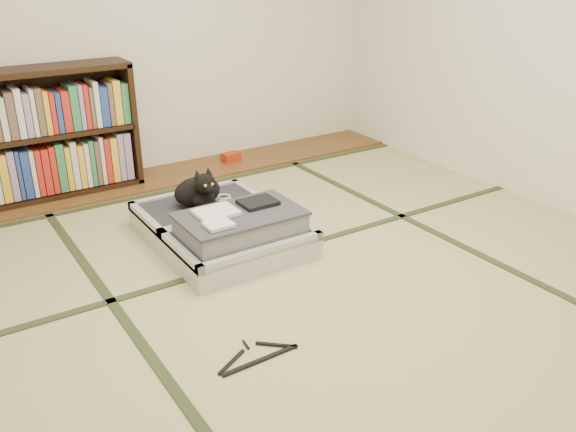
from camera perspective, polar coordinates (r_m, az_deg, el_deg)
floor at (r=3.34m, az=2.56°, el=-6.16°), size 4.50×4.50×0.00m
wood_strip at (r=4.95m, az=-10.95°, el=3.77°), size 4.00×0.50×0.02m
red_item at (r=5.18m, az=-5.37°, el=5.53°), size 0.16×0.11×0.07m
tatami_borders at (r=3.70m, az=-1.87°, el=-2.91°), size 4.00×4.50×0.01m
bookcase at (r=4.64m, az=-22.53°, el=6.79°), size 1.39×0.32×0.92m
suitcase at (r=3.71m, az=-6.00°, el=-1.11°), size 0.79×1.06×0.31m
cat at (r=3.89m, az=-8.30°, el=2.31°), size 0.35×0.35×0.28m
cable_coil at (r=4.02m, az=-6.08°, el=1.71°), size 0.11×0.11×0.03m
hanger at (r=2.77m, az=-2.88°, el=-12.98°), size 0.40×0.18×0.01m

